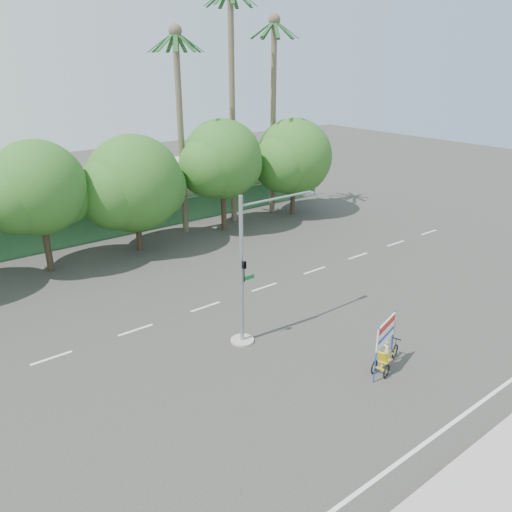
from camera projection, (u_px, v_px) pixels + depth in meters
ground at (343, 361)px, 21.76m from camera, size 120.00×120.00×0.00m
fence at (131, 221)px, 37.22m from camera, size 38.00×0.08×2.00m
building_right at (192, 184)px, 44.77m from camera, size 14.00×8.00×3.60m
tree_left at (38, 191)px, 29.15m from camera, size 6.66×5.60×8.07m
tree_center at (134, 186)px, 32.77m from camera, size 7.62×6.40×7.85m
tree_right at (222, 162)px, 36.46m from camera, size 6.90×5.80×8.36m
tree_far_right at (293, 159)px, 40.64m from camera, size 7.38×6.20×7.94m
palm_tall at (232, 85)px, 36.79m from camera, size 3.73×3.79×17.45m
palm_mid at (273, 98)px, 39.46m from camera, size 3.73×3.79×15.45m
palm_short at (180, 111)px, 34.83m from camera, size 3.73×3.79×14.45m
traffic_signal at (247, 283)px, 22.37m from camera, size 4.72×1.10×7.00m
trike_billboard at (386, 348)px, 20.78m from camera, size 2.57×1.06×2.62m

